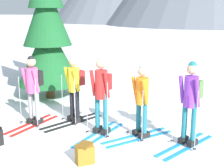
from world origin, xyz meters
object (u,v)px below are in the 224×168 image
at_px(skier_in_orange, 141,99).
at_px(backpack_on_snow_beside, 85,153).
at_px(skier_in_red, 102,91).
at_px(pine_tree_mid, 47,29).
at_px(skier_in_yellow, 74,86).
at_px(skier_in_purple, 191,99).
at_px(skier_in_pink, 33,86).
at_px(pine_tree_far, 43,38).

height_order(skier_in_orange, backpack_on_snow_beside, skier_in_orange).
distance_m(skier_in_red, pine_tree_mid, 3.67).
bearing_deg(skier_in_yellow, skier_in_purple, -3.07).
bearing_deg(skier_in_orange, skier_in_pink, -172.35).
bearing_deg(skier_in_yellow, skier_in_pink, -145.65).
xyz_separation_m(skier_in_red, backpack_on_snow_beside, (0.35, -1.36, -0.82)).
bearing_deg(skier_in_orange, skier_in_yellow, 173.62).
xyz_separation_m(skier_in_red, skier_in_orange, (0.87, 0.19, -0.13)).
height_order(skier_in_yellow, backpack_on_snow_beside, skier_in_yellow).
xyz_separation_m(skier_in_purple, pine_tree_mid, (-4.79, 1.70, 1.18)).
relative_size(skier_in_red, skier_in_orange, 1.09).
xyz_separation_m(pine_tree_mid, pine_tree_far, (-2.18, 2.51, -0.52)).
relative_size(skier_in_pink, skier_in_purple, 0.96).
distance_m(skier_in_orange, skier_in_purple, 1.04).
bearing_deg(skier_in_pink, pine_tree_far, 125.43).
xyz_separation_m(skier_in_purple, backpack_on_snow_beside, (-1.56, -1.60, -0.81)).
distance_m(skier_in_pink, skier_in_red, 1.79).
bearing_deg(pine_tree_mid, skier_in_yellow, -38.74).
relative_size(skier_in_orange, pine_tree_far, 0.45).
distance_m(skier_in_purple, pine_tree_far, 8.17).
height_order(skier_in_pink, pine_tree_far, pine_tree_far).
xyz_separation_m(skier_in_pink, skier_in_red, (1.78, 0.17, 0.05)).
distance_m(skier_in_pink, skier_in_purple, 3.71).
relative_size(pine_tree_far, backpack_on_snow_beside, 9.12).
bearing_deg(skier_in_red, skier_in_pink, -174.63).
distance_m(skier_in_purple, backpack_on_snow_beside, 2.38).
bearing_deg(skier_in_purple, skier_in_yellow, 176.93).
height_order(skier_in_yellow, skier_in_red, skier_in_red).
height_order(skier_in_yellow, skier_in_purple, skier_in_purple).
xyz_separation_m(pine_tree_far, backpack_on_snow_beside, (5.41, -5.81, -1.47)).
distance_m(pine_tree_mid, pine_tree_far, 3.36).
bearing_deg(skier_in_yellow, skier_in_orange, -6.38).
bearing_deg(pine_tree_mid, skier_in_pink, -62.32).
bearing_deg(skier_in_red, pine_tree_mid, 146.10).
bearing_deg(pine_tree_far, skier_in_yellow, -44.65).
height_order(skier_in_red, pine_tree_mid, pine_tree_mid).
bearing_deg(backpack_on_snow_beside, skier_in_red, 104.46).
relative_size(skier_in_orange, pine_tree_mid, 0.34).
distance_m(skier_in_yellow, skier_in_red, 1.04).
distance_m(pine_tree_far, backpack_on_snow_beside, 8.08).
bearing_deg(skier_in_purple, pine_tree_mid, 160.49).
bearing_deg(skier_in_red, skier_in_purple, 7.16).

